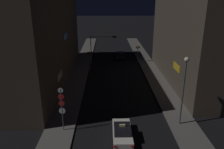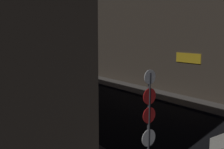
# 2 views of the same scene
# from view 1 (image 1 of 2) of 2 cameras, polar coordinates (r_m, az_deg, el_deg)

# --- Properties ---
(sidewalk_left) EXTENTS (3.11, 61.96, 0.17)m
(sidewalk_left) POSITION_cam_1_polar(r_m,az_deg,el_deg) (44.04, -7.77, 1.78)
(sidewalk_left) COLOR #5B5651
(sidewalk_left) RESTS_ON ground_plane
(sidewalk_right) EXTENTS (3.11, 61.96, 0.17)m
(sidewalk_right) POSITION_cam_1_polar(r_m,az_deg,el_deg) (44.52, 9.29, 1.89)
(sidewalk_right) COLOR #5B5651
(sidewalk_right) RESTS_ON ground_plane
(building_facade_left) EXTENTS (10.07, 30.51, 15.70)m
(building_facade_left) POSITION_cam_1_polar(r_m,az_deg,el_deg) (37.70, -19.44, 10.05)
(building_facade_left) COLOR #473D33
(building_facade_left) RESTS_ON ground_plane
(building_facade_right) EXTENTS (6.52, 24.14, 21.18)m
(building_facade_right) POSITION_cam_1_polar(r_m,az_deg,el_deg) (36.98, 19.77, 14.15)
(building_facade_right) COLOR #473D33
(building_facade_right) RESTS_ON ground_plane
(taxi) EXTENTS (1.84, 4.46, 1.62)m
(taxi) POSITION_cam_1_polar(r_m,az_deg,el_deg) (22.50, 2.59, -14.37)
(taxi) COLOR silver
(taxi) RESTS_ON ground_plane
(far_car) EXTENTS (2.15, 4.58, 1.42)m
(far_car) POSITION_cam_1_polar(r_m,az_deg,el_deg) (50.20, 2.15, 4.89)
(far_car) COLOR black
(far_car) RESTS_ON ground_plane
(traffic_light_overhead) EXTENTS (5.17, 0.42, 5.82)m
(traffic_light_overhead) POSITION_cam_1_polar(r_m,az_deg,el_deg) (45.19, -2.93, 7.78)
(traffic_light_overhead) COLOR #47474C
(traffic_light_overhead) RESTS_ON ground_plane
(traffic_light_left_kerb) EXTENTS (0.80, 0.42, 3.64)m
(traffic_light_left_kerb) POSITION_cam_1_polar(r_m,az_deg,el_deg) (41.49, -5.70, 4.41)
(traffic_light_left_kerb) COLOR #47474C
(traffic_light_left_kerb) RESTS_ON ground_plane
(traffic_light_right_kerb) EXTENTS (0.80, 0.41, 3.50)m
(traffic_light_right_kerb) POSITION_cam_1_polar(r_m,az_deg,el_deg) (46.82, 6.53, 5.98)
(traffic_light_right_kerb) COLOR #47474C
(traffic_light_right_kerb) RESTS_ON ground_plane
(sign_pole_left) EXTENTS (0.64, 0.10, 4.68)m
(sign_pole_left) POSITION_cam_1_polar(r_m,az_deg,el_deg) (23.01, -12.59, -7.79)
(sign_pole_left) COLOR #47474C
(sign_pole_left) RESTS_ON sidewalk_left
(street_lamp_near_block) EXTENTS (0.49, 0.49, 7.41)m
(street_lamp_near_block) POSITION_cam_1_polar(r_m,az_deg,el_deg) (23.84, 17.81, -1.51)
(street_lamp_near_block) COLOR #47474C
(street_lamp_near_block) RESTS_ON sidewalk_right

